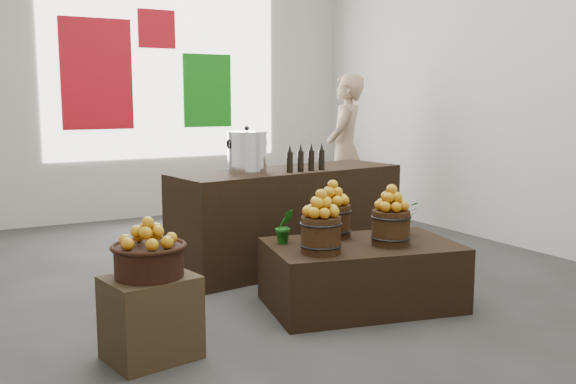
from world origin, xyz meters
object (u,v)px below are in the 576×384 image
stock_pot_left (247,153)px  display_table (361,275)px  counter (288,218)px  shopper (345,150)px  wicker_basket (149,261)px  crate (151,318)px

stock_pot_left → display_table: bearing=-74.2°
counter → shopper: size_ratio=1.20×
stock_pot_left → counter: bearing=7.7°
display_table → stock_pot_left: bearing=118.1°
stock_pot_left → shopper: (2.10, 1.51, -0.16)m
display_table → stock_pot_left: stock_pot_left is taller
wicker_basket → stock_pot_left: 2.08m
crate → shopper: shopper is taller
wicker_basket → display_table: 1.78m
wicker_basket → shopper: (3.47, 2.99, 0.33)m
crate → display_table: crate is taller
stock_pot_left → crate: bearing=-132.8°
display_table → wicker_basket: bearing=-161.1°
counter → stock_pot_left: (-0.46, -0.06, 0.64)m
display_table → crate: bearing=-161.1°
crate → counter: size_ratio=0.23×
counter → shopper: bearing=33.9°
crate → stock_pot_left: stock_pot_left is taller
display_table → shopper: 3.36m
crate → wicker_basket: (0.00, 0.00, 0.36)m
display_table → shopper: shopper is taller
display_table → stock_pot_left: (-0.36, 1.28, 0.86)m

